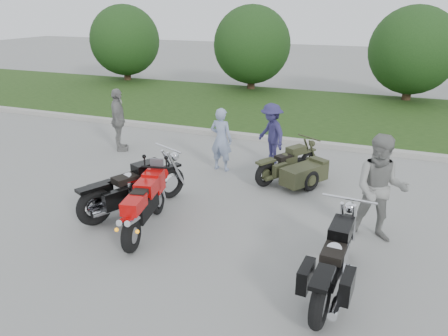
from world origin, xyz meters
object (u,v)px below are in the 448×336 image
at_px(sportbike_red, 144,204).
at_px(cruiser_left, 130,189).
at_px(person_back, 118,120).
at_px(cruiser_right, 334,264).
at_px(person_denim, 271,134).
at_px(cruiser_sidecar, 296,170).
at_px(person_grey, 380,189).
at_px(person_stripe, 221,139).

relative_size(sportbike_red, cruiser_left, 0.87).
relative_size(sportbike_red, person_back, 1.15).
xyz_separation_m(cruiser_right, person_denim, (-2.41, 5.12, 0.32)).
distance_m(cruiser_right, cruiser_sidecar, 4.12).
bearing_deg(person_denim, cruiser_left, -72.77).
height_order(sportbike_red, person_denim, person_denim).
relative_size(cruiser_left, person_back, 1.32).
xyz_separation_m(cruiser_left, cruiser_sidecar, (2.80, 2.66, -0.13)).
bearing_deg(cruiser_sidecar, cruiser_right, -39.09).
bearing_deg(person_denim, sportbike_red, -61.63).
xyz_separation_m(sportbike_red, person_back, (-3.24, 3.96, 0.32)).
height_order(cruiser_sidecar, person_denim, person_denim).
xyz_separation_m(sportbike_red, person_grey, (4.00, 1.33, 0.40)).
xyz_separation_m(cruiser_right, person_grey, (0.48, 1.90, 0.50)).
relative_size(cruiser_left, person_grey, 1.21).
xyz_separation_m(cruiser_right, person_back, (-6.76, 4.53, 0.41)).
bearing_deg(person_back, cruiser_sidecar, -128.23).
bearing_deg(person_grey, cruiser_sidecar, 130.24).
distance_m(cruiser_left, person_back, 4.20).
bearing_deg(cruiser_right, person_back, 149.35).
height_order(person_denim, person_back, person_back).
relative_size(cruiser_right, person_stripe, 1.53).
bearing_deg(cruiser_left, sportbike_red, -16.97).
bearing_deg(person_grey, cruiser_right, -107.98).
bearing_deg(cruiser_sidecar, person_grey, -15.26).
bearing_deg(sportbike_red, cruiser_right, -20.88).
bearing_deg(person_back, sportbike_red, -171.79).
height_order(sportbike_red, person_back, person_back).
relative_size(sportbike_red, person_denim, 1.28).
distance_m(cruiser_left, cruiser_right, 4.40).
relative_size(person_grey, person_back, 1.09).
bearing_deg(cruiser_sidecar, sportbike_red, -91.86).
relative_size(cruiser_sidecar, person_grey, 0.97).
distance_m(person_stripe, person_back, 3.35).
xyz_separation_m(person_denim, person_back, (-4.35, -0.59, 0.09)).
distance_m(cruiser_left, person_stripe, 3.06).
relative_size(cruiser_sidecar, person_denim, 1.18).
bearing_deg(cruiser_left, cruiser_right, 8.91).
distance_m(person_stripe, person_denim, 1.42).
bearing_deg(cruiser_right, person_grey, 79.11).
xyz_separation_m(cruiser_left, person_grey, (4.70, 0.70, 0.48)).
height_order(cruiser_right, person_stripe, person_stripe).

